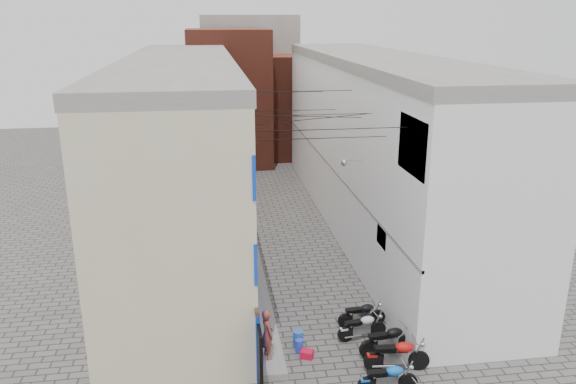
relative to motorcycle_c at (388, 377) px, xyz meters
name	(u,v)px	position (x,y,z in m)	size (l,w,h in m)	color
ground	(338,376)	(-1.27, 1.00, -0.54)	(90.00, 90.00, 0.00)	#595654
plinth	(244,229)	(-3.32, 14.00, -0.41)	(0.90, 26.00, 0.25)	gray
building_left	(183,150)	(-6.25, 13.95, 3.96)	(5.10, 27.00, 9.00)	beige
building_right	(377,143)	(3.73, 13.99, 3.97)	(5.94, 26.00, 9.00)	white
building_far_brick_left	(229,98)	(-3.27, 29.00, 4.46)	(6.00, 6.00, 10.00)	maroon
building_far_brick_right	(291,106)	(1.73, 31.00, 3.46)	(5.00, 6.00, 8.00)	maroon
building_far_concrete	(249,82)	(-1.27, 35.00, 4.96)	(8.00, 5.00, 11.00)	gray
far_shopfront	(260,154)	(-1.27, 26.20, 0.66)	(2.00, 0.30, 2.40)	black
overhead_wires	(300,112)	(-1.27, 8.64, 6.59)	(5.80, 13.02, 1.32)	black
motorcycle_c	(388,377)	(0.00, 0.00, 0.00)	(0.59, 1.86, 1.07)	blue
motorcycle_d	(397,353)	(0.63, 1.03, 0.08)	(0.67, 2.12, 1.23)	#AD100C
motorcycle_e	(388,339)	(0.63, 1.92, 0.05)	(0.64, 2.02, 1.17)	black
motorcycle_f	(362,326)	(0.03, 2.98, -0.02)	(0.57, 1.79, 1.04)	silver
motorcycle_g	(362,313)	(0.26, 3.81, -0.01)	(0.57, 1.81, 1.05)	black
person_a	(267,334)	(-3.40, 2.00, 0.56)	(0.62, 0.41, 1.69)	brown
person_b	(251,256)	(-3.44, 8.17, 0.57)	(0.84, 0.65, 1.72)	#343C4E
water_jug_near	(299,346)	(-2.27, 2.52, -0.31)	(0.29, 0.29, 0.45)	blue
water_jug_far	(298,338)	(-2.25, 2.88, -0.26)	(0.36, 0.36, 0.56)	blue
red_crate	(307,354)	(-2.08, 2.13, -0.41)	(0.41, 0.31, 0.26)	red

